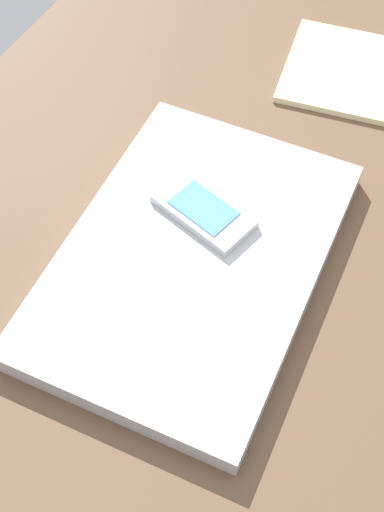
% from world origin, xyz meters
% --- Properties ---
extents(desk_surface, '(1.20, 0.80, 0.03)m').
position_xyz_m(desk_surface, '(0.00, 0.00, 0.01)').
color(desk_surface, brown).
rests_on(desk_surface, ground).
extents(laptop_closed, '(0.36, 0.26, 0.03)m').
position_xyz_m(laptop_closed, '(-0.08, 0.04, 0.04)').
color(laptop_closed, '#B7BABC').
rests_on(laptop_closed, desk_surface).
extents(cell_phone_on_laptop, '(0.08, 0.11, 0.01)m').
position_xyz_m(cell_phone_on_laptop, '(-0.03, 0.06, 0.06)').
color(cell_phone_on_laptop, silver).
rests_on(cell_phone_on_laptop, laptop_closed).
extents(notepad, '(0.18, 0.20, 0.01)m').
position_xyz_m(notepad, '(0.26, -0.01, 0.03)').
color(notepad, '#F2EDB2').
rests_on(notepad, desk_surface).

